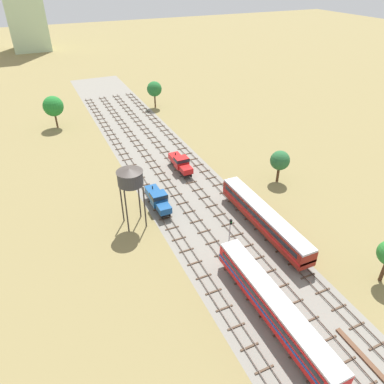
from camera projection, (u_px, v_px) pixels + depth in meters
ground_plane at (186, 191)px, 69.17m from camera, size 480.00×480.00×0.00m
ballast_bed at (186, 191)px, 69.17m from camera, size 17.43×176.00×0.01m
track_far_left at (151, 196)px, 67.53m from camera, size 2.40×126.00×0.29m
track_left at (173, 191)px, 69.09m from camera, size 2.40×126.00×0.29m
track_centre_left at (194, 186)px, 70.65m from camera, size 2.40×126.00×0.29m
track_centre at (214, 181)px, 72.21m from camera, size 2.40×126.00×0.29m
passenger_coach_left_nearest at (274, 306)px, 42.98m from camera, size 2.96×22.00×3.80m
passenger_coach_centre_near at (264, 217)px, 57.81m from camera, size 2.96×22.00×3.80m
shunter_loco_far_left_mid at (158, 199)px, 63.45m from camera, size 2.74×8.46×3.10m
shunter_loco_centre_left_midfar at (181, 163)px, 74.86m from camera, size 2.74×8.46×3.10m
water_tower at (130, 178)px, 55.78m from camera, size 4.21×4.21×10.64m
signal_post_nearest at (230, 228)px, 54.57m from camera, size 0.28×0.47×4.96m
lineside_tree_0 at (154, 89)px, 105.96m from camera, size 4.37×4.37×7.87m
lineside_tree_1 at (280, 161)px, 69.85m from camera, size 3.85×3.85×6.67m
lineside_tree_2 at (53, 106)px, 92.70m from camera, size 5.20×5.20×8.48m
spare_rail_bundle at (371, 365)px, 39.30m from camera, size 0.60×10.00×0.24m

